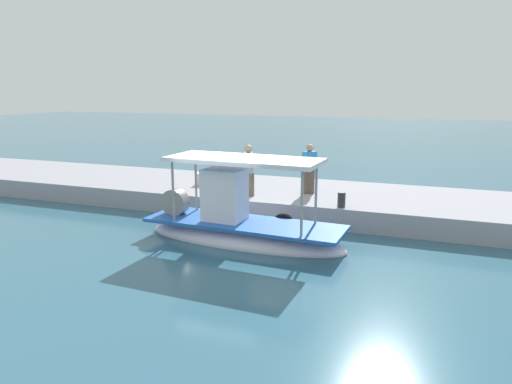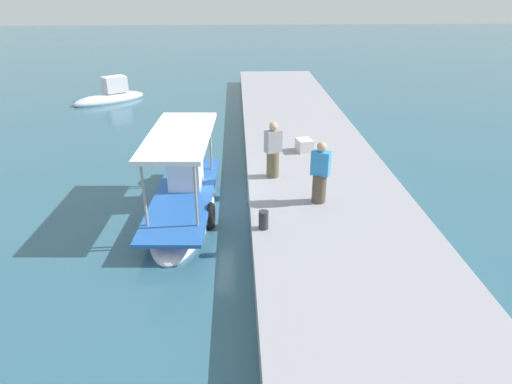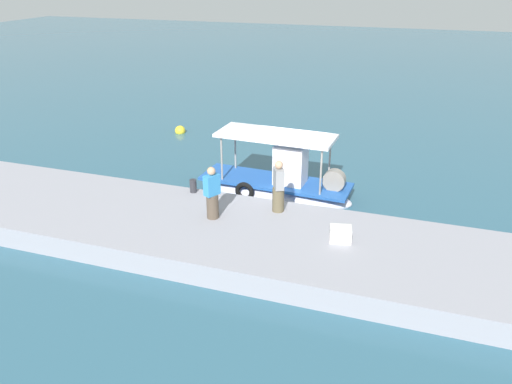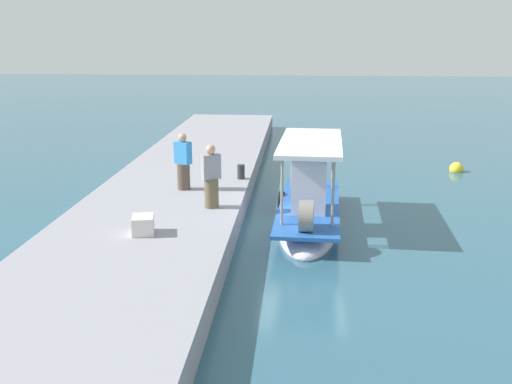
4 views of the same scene
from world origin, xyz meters
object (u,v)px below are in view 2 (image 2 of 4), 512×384
object	(u,v)px
fisherman_near_bollard	(273,152)
mooring_bollard	(264,220)
moored_boat_mid	(110,97)
fisherman_by_crate	(320,175)
main_fishing_boat	(185,196)
cargo_crate	(304,145)

from	to	relation	value
fisherman_near_bollard	mooring_bollard	size ratio (longest dim) A/B	3.71
mooring_bollard	moored_boat_mid	distance (m)	17.72
fisherman_by_crate	mooring_bollard	size ratio (longest dim) A/B	3.67
fisherman_near_bollard	fisherman_by_crate	size ratio (longest dim) A/B	1.01
main_fishing_boat	moored_boat_mid	xyz separation A→B (m)	(13.52, 5.47, -0.19)
fisherman_by_crate	cargo_crate	xyz separation A→B (m)	(4.05, -0.17, -0.56)
fisherman_near_bollard	mooring_bollard	bearing A→B (deg)	171.67
fisherman_near_bollard	cargo_crate	world-z (taller)	fisherman_near_bollard
mooring_bollard	cargo_crate	size ratio (longest dim) A/B	0.75
mooring_bollard	moored_boat_mid	bearing A→B (deg)	25.55
main_fishing_boat	fisherman_by_crate	distance (m)	4.03
fisherman_by_crate	moored_boat_mid	size ratio (longest dim) A/B	0.42
main_fishing_boat	mooring_bollard	bearing A→B (deg)	-138.55
cargo_crate	main_fishing_boat	bearing A→B (deg)	127.51
main_fishing_boat	fisherman_near_bollard	bearing A→B (deg)	-73.67
mooring_bollard	cargo_crate	bearing A→B (deg)	-17.86
fisherman_by_crate	main_fishing_boat	bearing A→B (deg)	74.60
main_fishing_boat	mooring_bollard	xyz separation A→B (m)	(-2.45, -2.17, 0.48)
fisherman_by_crate	cargo_crate	distance (m)	4.09
main_fishing_boat	mooring_bollard	world-z (taller)	main_fishing_boat
mooring_bollard	moored_boat_mid	xyz separation A→B (m)	(15.98, 7.64, -0.67)
main_fishing_boat	fisherman_near_bollard	size ratio (longest dim) A/B	3.48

